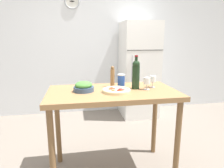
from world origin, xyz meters
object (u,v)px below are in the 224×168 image
object	(u,v)px
homemade_pizza	(116,90)
wine_glass_far	(153,80)
wine_glass_near	(147,81)
salt_canister	(121,80)
refrigerator	(139,70)
wine_bottle	(136,74)
pepper_mill	(112,77)
salad_bowl	(84,87)

from	to	relation	value
homemade_pizza	wine_glass_far	bearing A→B (deg)	15.74
wine_glass_near	salt_canister	world-z (taller)	salt_canister
refrigerator	wine_bottle	distance (m)	1.69
salt_canister	refrigerator	bearing A→B (deg)	65.52
homemade_pizza	salt_canister	bearing A→B (deg)	65.81
wine_glass_far	pepper_mill	bearing A→B (deg)	167.49
salad_bowl	salt_canister	bearing A→B (deg)	17.82
pepper_mill	salt_canister	bearing A→B (deg)	-0.31
salad_bowl	homemade_pizza	xyz separation A→B (m)	(0.31, -0.08, -0.03)
wine_glass_near	salt_canister	size ratio (longest dim) A/B	0.93
pepper_mill	salt_canister	world-z (taller)	pepper_mill
wine_glass_near	pepper_mill	world-z (taller)	pepper_mill
wine_glass_near	homemade_pizza	size ratio (longest dim) A/B	0.45
pepper_mill	salad_bowl	bearing A→B (deg)	-157.16
refrigerator	wine_glass_far	world-z (taller)	refrigerator
refrigerator	wine_glass_near	xyz separation A→B (m)	(-0.44, -1.64, 0.14)
wine_bottle	homemade_pizza	distance (m)	0.28
refrigerator	salad_bowl	distance (m)	1.93
wine_bottle	homemade_pizza	world-z (taller)	wine_bottle
wine_glass_near	wine_bottle	bearing A→B (deg)	150.95
wine_glass_near	wine_glass_far	world-z (taller)	same
salad_bowl	wine_glass_near	bearing A→B (deg)	-3.86
refrigerator	pepper_mill	size ratio (longest dim) A/B	7.57
salad_bowl	homemade_pizza	distance (m)	0.33
wine_glass_near	pepper_mill	size ratio (longest dim) A/B	0.55
wine_bottle	wine_glass_near	distance (m)	0.14
pepper_mill	salad_bowl	world-z (taller)	pepper_mill
wine_glass_far	pepper_mill	world-z (taller)	pepper_mill
refrigerator	wine_bottle	world-z (taller)	refrigerator
refrigerator	salad_bowl	world-z (taller)	refrigerator
wine_glass_far	pepper_mill	xyz separation A→B (m)	(-0.42, 0.09, 0.02)
wine_glass_near	pepper_mill	distance (m)	0.37
pepper_mill	homemade_pizza	size ratio (longest dim) A/B	0.82
refrigerator	homemade_pizza	distance (m)	1.84
refrigerator	wine_glass_far	bearing A→B (deg)	-102.41
pepper_mill	salad_bowl	xyz separation A→B (m)	(-0.31, -0.13, -0.07)
wine_glass_far	homemade_pizza	world-z (taller)	wine_glass_far
wine_glass_far	salad_bowl	size ratio (longest dim) A/B	0.63
wine_bottle	wine_glass_far	size ratio (longest dim) A/B	2.76
wine_bottle	salt_canister	size ratio (longest dim) A/B	2.56
wine_glass_far	homemade_pizza	bearing A→B (deg)	-164.26
salad_bowl	wine_glass_far	bearing A→B (deg)	3.04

